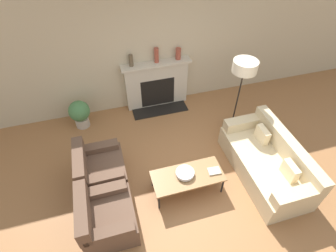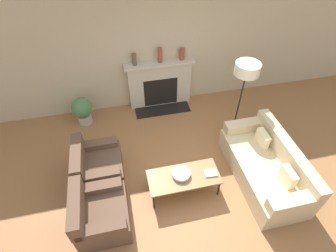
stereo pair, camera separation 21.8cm
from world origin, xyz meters
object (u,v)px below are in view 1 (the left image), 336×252
Objects in this scene: book at (214,171)px; mantel_vase_center_left at (156,55)px; armchair_near at (106,218)px; armchair_far at (100,170)px; mantel_vase_left at (131,60)px; potted_plant at (80,113)px; coffee_table at (188,176)px; mantel_vase_center_right at (178,54)px; couch at (267,162)px; floor_lamp at (244,73)px; bowl at (185,173)px; fireplace at (157,85)px.

book is 2.74m from mantel_vase_center_left.
armchair_near is 1.00× the size of armchair_far.
mantel_vase_left is 0.56m from mantel_vase_center_left.
mantel_vase_left is 1.58m from potted_plant.
mantel_vase_left reaches higher than coffee_table.
mantel_vase_center_left reaches higher than armchair_far.
mantel_vase_left is at bearing 180.00° from mantel_vase_center_left.
coffee_table is at bearing -103.65° from mantel_vase_center_right.
armchair_near is at bearing -84.08° from potted_plant.
couch is at bearing -35.18° from potted_plant.
potted_plant is (-0.26, 1.60, 0.07)m from armchair_far.
potted_plant is at bearing -172.48° from mantel_vase_center_right.
potted_plant is (-3.21, 0.94, -1.02)m from floor_lamp.
floor_lamp is at bearing -77.50° from armchair_far.
bowl is at bearing -75.95° from armchair_near.
couch is 1.17× the size of floor_lamp.
fireplace is 0.89m from mantel_vase_left.
mantel_vase_center_right is (-0.90, 1.25, -0.12)m from floor_lamp.
coffee_table is 0.75× the size of floor_lamp.
fireplace reaches higher than book.
fireplace is at bearing -1.54° from mantel_vase_left.
mantel_vase_center_left is at bearing -0.00° from mantel_vase_left.
mantel_vase_left is 0.78× the size of mantel_vase_center_left.
mantel_vase_left is (-0.39, 2.49, 0.82)m from bowl.
couch is 2.90m from mantel_vase_center_right.
mantel_vase_center_right reaches higher than armchair_far.
couch is at bearing -61.47° from mantel_vase_center_left.
coffee_table is at bearing -92.22° from couch.
mantel_vase_center_right is (1.05, 0.00, -0.00)m from mantel_vase_left.
couch is 3.10m from mantel_vase_center_left.
couch is 2.97m from armchair_near.
mantel_vase_left is (-1.96, 2.58, 0.96)m from couch.
armchair_near is at bearing -109.51° from mantel_vase_left.
couch reaches higher than armchair_near.
fireplace reaches higher than bowl.
armchair_near is at bearing -118.62° from fireplace.
floor_lamp is 2.52× the size of potted_plant.
mantel_vase_center_left is (-1.39, 1.25, -0.08)m from floor_lamp.
bowl is (-0.04, 0.03, 0.07)m from coffee_table.
bowl is 1.39× the size of book.
floor_lamp is at bearing -32.72° from mantel_vase_left.
coffee_table is (-0.10, -2.50, -0.18)m from fireplace.
mantel_vase_left is 0.40× the size of potted_plant.
book is at bearing -81.85° from armchair_near.
mantel_vase_left is (-0.90, 2.56, 0.86)m from book.
armchair_near reaches higher than book.
book is at bearing -93.25° from mantel_vase_center_right.
fireplace is at bearing -150.99° from couch.
mantel_vase_center_right reaches higher than book.
mantel_vase_center_left is (0.56, -0.00, 0.04)m from mantel_vase_left.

